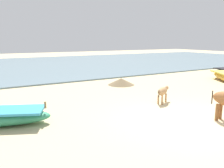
# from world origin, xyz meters

# --- Properties ---
(ground) EXTENTS (80.00, 80.00, 0.00)m
(ground) POSITION_xyz_m (0.00, 0.00, 0.00)
(ground) COLOR #CCB789
(sea_water) EXTENTS (60.00, 20.00, 0.08)m
(sea_water) POSITION_xyz_m (0.00, 17.80, 0.04)
(sea_water) COLOR slate
(sea_water) RESTS_ON ground
(calf_far_tan) EXTENTS (0.94, 0.62, 0.64)m
(calf_far_tan) POSITION_xyz_m (0.79, 1.85, 0.46)
(calf_far_tan) COLOR tan
(calf_far_tan) RESTS_ON ground
(debris_pile_0) EXTENTS (2.02, 2.02, 0.37)m
(debris_pile_0) POSITION_xyz_m (1.29, 5.80, 0.18)
(debris_pile_0) COLOR #7A6647
(debris_pile_0) RESTS_ON ground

